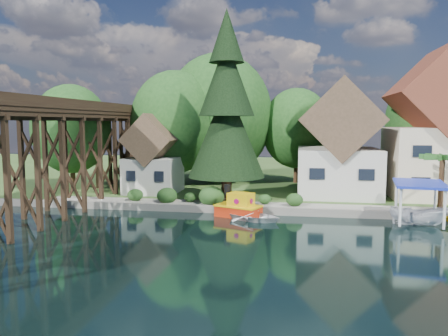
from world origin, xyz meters
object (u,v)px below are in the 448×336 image
Objects in this scene: trestle_bridge at (56,149)px; shed at (153,159)px; boat_white_a at (255,215)px; boat_canopy at (418,207)px; conifer at (227,109)px; palm_tree at (443,159)px; house_center at (437,134)px; tugboat at (239,207)px; house_left at (338,147)px.

trestle_bridge reaches higher than shed.
trestle_bridge is 16.83m from boat_white_a.
shed is 1.46× the size of boat_canopy.
conifer reaches higher than boat_canopy.
palm_tree is (17.58, -2.08, -4.02)m from conifer.
palm_tree is 5.38m from boat_canopy.
house_center is 2.59× the size of boat_canopy.
boat_white_a is (-14.37, -3.89, -4.21)m from palm_tree.
palm_tree is at bearing 10.01° from tugboat.
shed reaches higher than boat_white_a.
shed reaches higher than boat_canopy.
trestle_bridge is 10.69m from shed.
tugboat is at bearing 177.16° from boat_canopy.
tugboat is (14.65, 1.62, -4.58)m from trestle_bridge.
conifer reaches higher than house_center.
palm_tree reaches higher than boat_canopy.
house_left is at bearing 47.78° from tugboat.
boat_white_a is (1.43, -1.10, -0.36)m from tugboat.
trestle_bridge is 4.01× the size of house_left.
house_center is (9.00, 0.50, 1.28)m from house_left.
palm_tree reaches higher than boat_white_a.
trestle_bridge is at bearing -153.23° from conifer.
tugboat is at bearing -169.99° from palm_tree.
trestle_bridge is at bearing -171.75° from palm_tree.
boat_white_a is at bearing -164.85° from palm_tree.
boat_canopy is (22.93, -8.36, -2.47)m from shed.
conifer is 9.43m from tugboat.
boat_canopy is at bearing -68.17° from boat_white_a.
house_left reaches higher than palm_tree.
trestle_bridge reaches higher than boat_canopy.
house_center reaches higher than palm_tree.
boat_canopy reaches higher than boat_white_a.
conifer is at bearing -156.83° from house_left.
house_center is at bearing 29.22° from tugboat.
house_left reaches higher than tugboat.
house_center reaches higher than house_left.
house_left is at bearing 139.28° from palm_tree.
shed is at bearing 61.81° from trestle_bridge.
shed is 1.99× the size of boat_white_a.
house_center is at bearing 77.38° from palm_tree.
house_left reaches higher than boat_canopy.
house_center is at bearing 4.24° from shed.
palm_tree is 15.47m from boat_white_a.
conifer is (12.87, 6.49, 3.30)m from trestle_bridge.
shed is (5.00, 9.33, -1.52)m from trestle_bridge.
boat_canopy is (-2.52, -3.45, -3.27)m from palm_tree.
conifer is 17.62m from boat_canopy.
boat_canopy is at bearing -63.45° from house_left.
house_center is at bearing 68.54° from boat_canopy.
shed is at bearing 160.17° from conifer.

